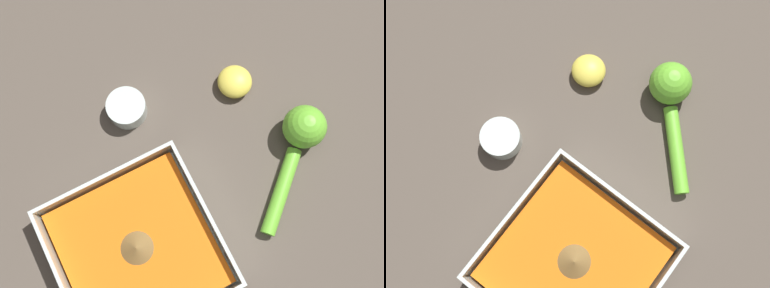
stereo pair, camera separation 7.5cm
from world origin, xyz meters
TOP-DOWN VIEW (x-y plane):
  - ground_plane at (0.00, 0.00)m, footprint 4.00×4.00m
  - square_dish at (-0.01, 0.01)m, footprint 0.25×0.25m
  - spice_bowl at (0.21, -0.07)m, footprint 0.07×0.07m
  - lemon_squeezer at (0.02, -0.31)m, footprint 0.17×0.19m
  - lemon_half at (0.17, -0.26)m, footprint 0.06×0.06m

SIDE VIEW (x-z plane):
  - ground_plane at x=0.00m, z-range 0.00..0.00m
  - lemon_half at x=0.17m, z-range 0.00..0.03m
  - spice_bowl at x=0.21m, z-range 0.00..0.04m
  - square_dish at x=-0.01m, z-range -0.01..0.06m
  - lemon_squeezer at x=0.02m, z-range 0.00..0.07m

